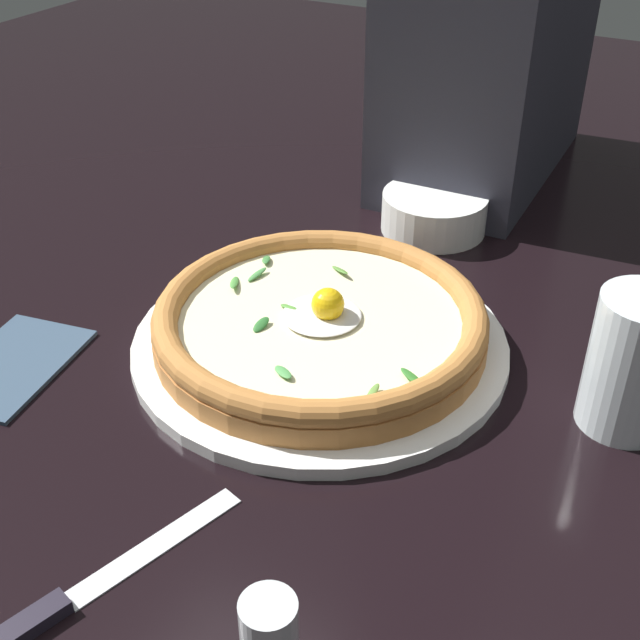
# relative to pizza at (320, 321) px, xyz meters

# --- Properties ---
(ground_plane) EXTENTS (2.40, 2.40, 0.03)m
(ground_plane) POSITION_rel_pizza_xyz_m (-0.02, -0.03, -0.05)
(ground_plane) COLOR black
(ground_plane) RESTS_ON ground
(pizza_plate) EXTENTS (0.34, 0.34, 0.01)m
(pizza_plate) POSITION_rel_pizza_xyz_m (0.00, -0.00, -0.03)
(pizza_plate) COLOR white
(pizza_plate) RESTS_ON ground
(pizza) EXTENTS (0.30, 0.30, 0.05)m
(pizza) POSITION_rel_pizza_xyz_m (0.00, 0.00, 0.00)
(pizza) COLOR #C17A3C
(pizza) RESTS_ON pizza_plate
(side_bowl) EXTENTS (0.12, 0.12, 0.04)m
(side_bowl) POSITION_rel_pizza_xyz_m (-0.00, -0.27, -0.01)
(side_bowl) COLOR white
(side_bowl) RESTS_ON ground
(table_knife) EXTENTS (0.08, 0.22, 0.01)m
(table_knife) POSITION_rel_pizza_xyz_m (0.01, 0.34, -0.03)
(table_knife) COLOR silver
(table_knife) RESTS_ON ground
(drinking_glass) EXTENTS (0.07, 0.07, 0.12)m
(drinking_glass) POSITION_rel_pizza_xyz_m (-0.27, -0.03, 0.02)
(drinking_glass) COLOR silver
(drinking_glass) RESTS_ON ground
(folded_napkin) EXTENTS (0.11, 0.15, 0.01)m
(folded_napkin) POSITION_rel_pizza_xyz_m (0.23, 0.16, -0.03)
(folded_napkin) COLOR #35495F
(folded_napkin) RESTS_ON ground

